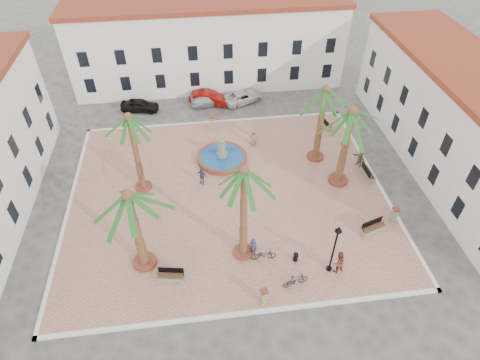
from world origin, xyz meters
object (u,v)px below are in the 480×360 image
(cyclist_b, at_px, (338,262))
(car_silver, at_px, (210,99))
(litter_bin, at_px, (296,257))
(bicycle_b, at_px, (296,280))
(lamppost_e, at_px, (348,121))
(pedestrian_fountain_a, at_px, (254,138))
(bench_se, at_px, (373,229))
(car_black, at_px, (140,105))
(palm_nw, at_px, (130,125))
(pedestrian_fountain_b, at_px, (202,176))
(bollard_n, at_px, (212,123))
(fountain, at_px, (222,157))
(bicycle_a, at_px, (264,255))
(palm_sw, at_px, (130,205))
(bollard_se, at_px, (264,296))
(cyclist_a, at_px, (253,246))
(lamppost_s, at_px, (336,241))
(bench_ne, at_px, (325,124))
(pedestrian_east, at_px, (360,158))
(car_red, at_px, (209,98))
(car_white, at_px, (243,97))
(palm_s, at_px, (244,180))
(pedestrian_north, at_px, (134,132))
(palm_e, at_px, (351,121))
(bench_e, at_px, (367,173))
(bench_s, at_px, (171,277))
(bollard_e, at_px, (394,215))
(palm_ne, at_px, (325,98))

(cyclist_b, relative_size, car_silver, 0.45)
(litter_bin, xyz_separation_m, bicycle_b, (-0.50, -2.02, 0.22))
(lamppost_e, xyz_separation_m, pedestrian_fountain_a, (-8.62, 1.04, -1.89))
(cyclist_b, relative_size, pedestrian_fountain_a, 1.15)
(bench_se, bearing_deg, car_black, 115.33)
(bench_se, relative_size, litter_bin, 3.03)
(palm_nw, xyz_separation_m, pedestrian_fountain_b, (5.00, -0.08, -5.53))
(bollard_n, bearing_deg, fountain, -84.28)
(bicycle_a, bearing_deg, car_black, 25.69)
(bench_se, bearing_deg, palm_sw, 164.85)
(palm_nw, bearing_deg, bollard_se, -55.72)
(cyclist_a, bearing_deg, bollard_n, -77.62)
(lamppost_s, bearing_deg, bench_ne, 74.58)
(pedestrian_east, distance_m, car_red, 17.87)
(cyclist_a, bearing_deg, litter_bin, 167.45)
(bicycle_b, distance_m, pedestrian_fountain_a, 15.89)
(car_white, bearing_deg, lamppost_e, -161.10)
(cyclist_a, height_order, car_white, cyclist_a)
(palm_sw, bearing_deg, car_white, 64.80)
(car_silver, bearing_deg, pedestrian_east, -144.96)
(palm_s, xyz_separation_m, cyclist_b, (6.23, -2.32, -6.14))
(bench_ne, height_order, cyclist_a, cyclist_a)
(palm_s, relative_size, car_black, 2.06)
(bench_ne, xyz_separation_m, pedestrian_east, (1.25, -6.46, 0.51))
(fountain, relative_size, lamppost_s, 1.02)
(car_black, bearing_deg, litter_bin, -141.50)
(pedestrian_north, bearing_deg, bicycle_a, -129.34)
(palm_e, height_order, pedestrian_north, palm_e)
(palm_e, xyz_separation_m, pedestrian_north, (-17.80, 8.36, -5.23))
(pedestrian_fountain_a, height_order, car_black, pedestrian_fountain_a)
(bench_e, height_order, lamppost_s, lamppost_s)
(litter_bin, bearing_deg, palm_e, 54.18)
(bench_s, bearing_deg, bench_ne, 56.52)
(fountain, distance_m, lamppost_s, 14.72)
(bollard_e, bearing_deg, palm_ne, 114.14)
(bicycle_a, bearing_deg, bench_se, -79.41)
(palm_e, distance_m, bicycle_a, 12.20)
(palm_s, distance_m, bicycle_b, 7.88)
(palm_e, height_order, car_white, palm_e)
(palm_s, xyz_separation_m, bench_e, (11.97, 6.96, -6.81))
(lamppost_s, distance_m, bollard_n, 19.47)
(cyclist_a, xyz_separation_m, car_black, (-9.12, 20.71, -0.25))
(car_black, relative_size, car_red, 0.92)
(fountain, distance_m, palm_s, 12.82)
(fountain, bearing_deg, lamppost_e, 4.09)
(palm_s, relative_size, bench_e, 4.27)
(bench_se, distance_m, pedestrian_north, 23.47)
(bollard_n, xyz_separation_m, bicycle_b, (4.08, -19.07, -0.20))
(pedestrian_fountain_a, bearing_deg, cyclist_b, -72.29)
(car_silver, bearing_deg, fountain, 171.89)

